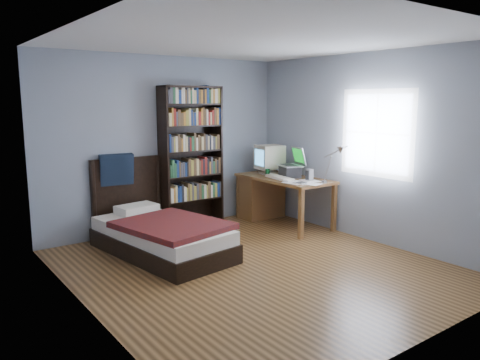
{
  "coord_description": "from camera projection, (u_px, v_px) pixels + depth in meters",
  "views": [
    {
      "loc": [
        -3.16,
        -3.99,
        1.87
      ],
      "look_at": [
        0.22,
        0.58,
        0.9
      ],
      "focal_mm": 35.0,
      "sensor_mm": 36.0,
      "label": 1
    }
  ],
  "objects": [
    {
      "name": "desk_lamp",
      "position": [
        338.0,
        154.0,
        6.12
      ],
      "size": [
        0.21,
        0.47,
        0.56
      ],
      "color": "#99999E",
      "rests_on": "desk"
    },
    {
      "name": "external_drive",
      "position": [
        302.0,
        183.0,
        6.46
      ],
      "size": [
        0.12,
        0.12,
        0.02
      ],
      "primitive_type": "cube",
      "rotation": [
        0.0,
        0.0,
        0.04
      ],
      "color": "gray",
      "rests_on": "desk"
    },
    {
      "name": "speaker",
      "position": [
        309.0,
        175.0,
        6.73
      ],
      "size": [
        0.08,
        0.08,
        0.17
      ],
      "primitive_type": "cube",
      "rotation": [
        0.0,
        0.0,
        0.01
      ],
      "color": "gray",
      "rests_on": "desk"
    },
    {
      "name": "desk",
      "position": [
        266.0,
        193.0,
        7.42
      ],
      "size": [
        0.75,
        1.53,
        0.73
      ],
      "color": "brown",
      "rests_on": "floor"
    },
    {
      "name": "crt_monitor",
      "position": [
        269.0,
        157.0,
        7.35
      ],
      "size": [
        0.46,
        0.43,
        0.46
      ],
      "color": "beige",
      "rests_on": "desk"
    },
    {
      "name": "bed",
      "position": [
        158.0,
        232.0,
        5.81
      ],
      "size": [
        1.25,
        2.09,
        1.16
      ],
      "color": "black",
      "rests_on": "floor"
    },
    {
      "name": "phone_silver",
      "position": [
        286.0,
        181.0,
        6.61
      ],
      "size": [
        0.06,
        0.11,
        0.02
      ],
      "primitive_type": "cube",
      "rotation": [
        0.0,
        0.0,
        0.11
      ],
      "color": "silver",
      "rests_on": "desk"
    },
    {
      "name": "soda_can",
      "position": [
        268.0,
        172.0,
        7.11
      ],
      "size": [
        0.07,
        0.07,
        0.12
      ],
      "primitive_type": "cylinder",
      "color": "#07360B",
      "rests_on": "desk"
    },
    {
      "name": "laptop",
      "position": [
        291.0,
        169.0,
        7.02
      ],
      "size": [
        0.45,
        0.43,
        0.45
      ],
      "color": "#2D2D30",
      "rests_on": "desk"
    },
    {
      "name": "bookshelf",
      "position": [
        191.0,
        157.0,
        6.88
      ],
      "size": [
        0.93,
        0.3,
        2.08
      ],
      "color": "black",
      "rests_on": "floor"
    },
    {
      "name": "mouse",
      "position": [
        271.0,
        174.0,
        7.2
      ],
      "size": [
        0.07,
        0.12,
        0.04
      ],
      "primitive_type": "ellipsoid",
      "color": "silver",
      "rests_on": "desk"
    },
    {
      "name": "keyboard",
      "position": [
        280.0,
        178.0,
        6.89
      ],
      "size": [
        0.28,
        0.54,
        0.05
      ],
      "primitive_type": "cube",
      "rotation": [
        0.0,
        0.07,
        -0.16
      ],
      "color": "beige",
      "rests_on": "desk"
    },
    {
      "name": "room",
      "position": [
        258.0,
        157.0,
        5.13
      ],
      "size": [
        4.2,
        4.24,
        2.5
      ],
      "color": "#4B3016",
      "rests_on": "ground"
    },
    {
      "name": "phone_grey",
      "position": [
        296.0,
        183.0,
        6.49
      ],
      "size": [
        0.06,
        0.1,
        0.02
      ],
      "primitive_type": "cube",
      "rotation": [
        0.0,
        0.0,
        -0.17
      ],
      "color": "gray",
      "rests_on": "desk"
    }
  ]
}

